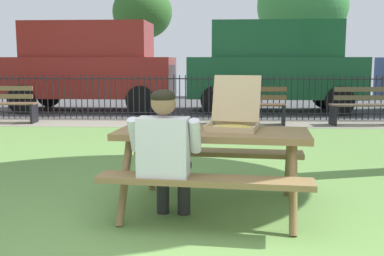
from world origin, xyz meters
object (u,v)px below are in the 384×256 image
Objects in this scene: park_bench_right at (368,106)px; parked_car_center at (274,64)px; park_bench_center at (249,106)px; parked_car_left at (90,64)px; pizza_slice_on_table at (148,126)px; pizza_box_open at (233,119)px; park_bench_left at (0,105)px; far_tree_center at (302,6)px; adult_at_table at (166,151)px; picnic_table_foreground at (212,148)px; far_tree_midleft at (142,13)px.

park_bench_right is 0.34× the size of parked_car_center.
park_bench_center is 5.16m from parked_car_left.
parked_car_left is (-2.82, 8.59, 0.53)m from pizza_slice_on_table.
pizza_box_open is 7.77m from park_bench_left.
parked_car_left is (-6.87, 2.76, 0.89)m from park_bench_right.
pizza_slice_on_table is at bearing -105.25° from parked_car_center.
parked_car_left is 1.00× the size of parked_car_center.
parked_car_center is (0.89, 2.76, 0.89)m from park_bench_center.
adult_at_table is at bearing -104.17° from far_tree_center.
parked_car_center reaches higher than park_bench_center.
far_tree_center is at bearing 73.41° from park_bench_center.
picnic_table_foreground is 9.48m from parked_car_left.
pizza_box_open is 5.95m from park_bench_center.
park_bench_right is 7.46m from parked_car_left.
parked_car_left reaches higher than adult_at_table.
picnic_table_foreground is 6.09m from park_bench_center.
park_bench_left is at bearing -157.08° from parked_car_center.
pizza_slice_on_table is 6.02m from park_bench_center.
parked_car_center is at bearing -106.05° from far_tree_center.
pizza_box_open is 0.86m from adult_at_table.
pizza_slice_on_table is at bearing 110.42° from adult_at_table.
adult_at_table is 0.73× the size of park_bench_center.
park_bench_left is at bearing -180.00° from park_bench_right.
parked_car_left reaches higher than park_bench_center.
pizza_box_open is at bearing -99.81° from parked_car_center.
pizza_slice_on_table is 0.18× the size of park_bench_right.
far_tree_midleft reaches higher than picnic_table_foreground.
parked_car_left is 1.05× the size of far_tree_midleft.
park_bench_right is at bearing 55.22° from pizza_slice_on_table.
adult_at_table is 0.25× the size of parked_car_center.
parked_car_left is at bearing 63.69° from park_bench_left.
park_bench_left is (-4.43, 6.49, -0.24)m from adult_at_table.
far_tree_center reaches higher than park_bench_right.
park_bench_center reaches higher than pizza_slice_on_table.
park_bench_center is (0.81, 6.03, -0.18)m from picnic_table_foreground.
picnic_table_foreground is 1.20× the size of park_bench_right.
parked_car_center is at bearing 72.10° from park_bench_center.
picnic_table_foreground is 16.34m from far_tree_center.
parked_car_left and parked_car_center have the same top height.
parked_car_left reaches higher than pizza_slice_on_table.
parked_car_left is at bearing 158.11° from park_bench_right.
parked_car_center reaches higher than pizza_slice_on_table.
far_tree_midleft reaches higher than pizza_slice_on_table.
parked_car_left reaches higher than park_bench_right.
pizza_box_open is 0.12× the size of far_tree_center.
picnic_table_foreground is at bearing -68.50° from parked_car_left.
pizza_box_open is at bearing -5.17° from pizza_slice_on_table.
parked_car_left reaches higher than picnic_table_foreground.
parked_car_left is 0.90× the size of far_tree_center.
pizza_box_open is 0.85m from pizza_slice_on_table.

